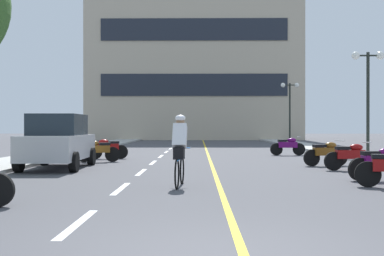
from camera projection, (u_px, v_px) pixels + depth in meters
ground_plane at (203, 153)px, 26.12m from camera, size 140.00×140.00×0.00m
curb_left at (81, 149)px, 29.21m from camera, size 2.40×72.00×0.12m
curb_right at (324, 149)px, 29.03m from camera, size 2.40×72.00×0.12m
lane_dash_0 at (78, 223)px, 7.14m from camera, size 0.14×2.20×0.01m
lane_dash_1 at (121, 189)px, 11.14m from camera, size 0.14×2.20×0.01m
lane_dash_2 at (141, 172)px, 15.14m from camera, size 0.14×2.20×0.01m
lane_dash_3 at (153, 163)px, 19.14m from camera, size 0.14×2.20×0.01m
lane_dash_4 at (161, 156)px, 23.14m from camera, size 0.14×2.20×0.01m
lane_dash_5 at (166, 152)px, 27.14m from camera, size 0.14×2.20×0.01m
lane_dash_6 at (170, 149)px, 31.14m from camera, size 0.14×2.20×0.01m
lane_dash_7 at (174, 146)px, 35.14m from camera, size 0.14×2.20×0.01m
lane_dash_8 at (176, 144)px, 39.14m from camera, size 0.14×2.20×0.01m
lane_dash_9 at (178, 142)px, 43.14m from camera, size 0.14×2.20×0.01m
lane_dash_10 at (180, 141)px, 47.14m from camera, size 0.14×2.20×0.01m
lane_dash_11 at (181, 140)px, 51.14m from camera, size 0.14×2.20×0.01m
centre_line_yellow at (206, 150)px, 29.12m from camera, size 0.12×66.00×0.01m
office_building at (194, 55)px, 54.89m from camera, size 22.65×9.71×18.83m
street_lamp_mid at (368, 78)px, 22.06m from camera, size 1.46×0.36×4.66m
street_lamp_far at (290, 98)px, 39.39m from camera, size 1.46×0.36×4.79m
parked_car_near at (58, 141)px, 16.48m from camera, size 2.01×4.24×1.82m
motorcycle_2 at (380, 162)px, 12.80m from camera, size 1.69×0.60×0.92m
motorcycle_3 at (351, 156)px, 15.74m from camera, size 1.70×0.60×0.92m
motorcycle_4 at (326, 153)px, 17.52m from camera, size 1.67×0.71×0.92m
motorcycle_5 at (98, 150)px, 19.39m from camera, size 1.68×0.64×0.92m
motorcycle_6 at (108, 148)px, 21.30m from camera, size 1.69×0.62×0.92m
motorcycle_7 at (288, 146)px, 23.88m from camera, size 1.70×0.60×0.92m
cyclist_rider at (180, 149)px, 11.58m from camera, size 0.42×1.77×1.71m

